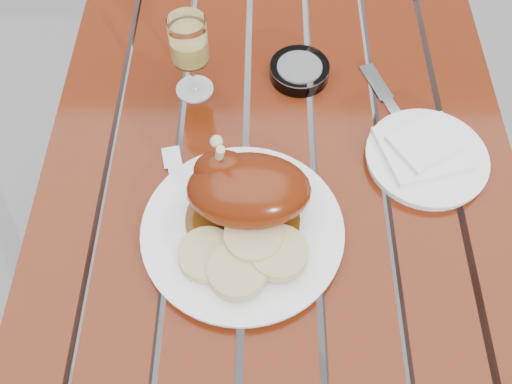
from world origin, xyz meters
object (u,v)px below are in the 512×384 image
table (273,243)px  ashtray (299,71)px  wine_glass (191,58)px  dinner_plate (243,231)px  side_plate (426,158)px

table → ashtray: bearing=76.2°
wine_glass → dinner_plate: bearing=-72.3°
table → dinner_plate: 0.43m
table → dinner_plate: size_ratio=3.83×
table → side_plate: (0.25, -0.04, 0.38)m
dinner_plate → wine_glass: size_ratio=1.93×
side_plate → ashtray: ashtray is taller
table → wine_glass: (-0.15, 0.12, 0.46)m
dinner_plate → ashtray: ashtray is taller
ashtray → side_plate: bearing=-43.0°
wine_glass → side_plate: wine_glass is taller
wine_glass → side_plate: (0.40, -0.16, -0.07)m
side_plate → table: bearing=171.5°
ashtray → wine_glass: bearing=-169.1°
dinner_plate → side_plate: bearing=25.4°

